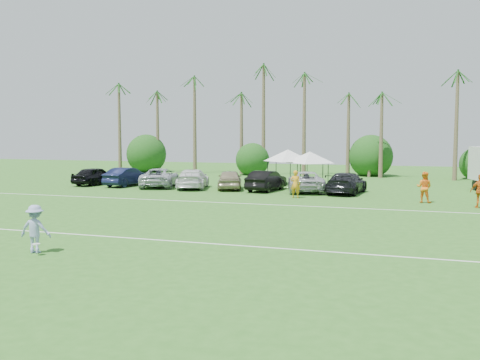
% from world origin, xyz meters
% --- Properties ---
extents(ground, '(120.00, 120.00, 0.00)m').
position_xyz_m(ground, '(0.00, 0.00, 0.00)').
color(ground, '#2B621D').
rests_on(ground, ground).
extents(field_lines, '(80.00, 12.10, 0.01)m').
position_xyz_m(field_lines, '(0.00, 8.00, 0.01)').
color(field_lines, white).
rests_on(field_lines, ground).
extents(palm_tree_0, '(2.40, 2.40, 8.90)m').
position_xyz_m(palm_tree_0, '(-22.00, 38.00, 7.48)').
color(palm_tree_0, brown).
rests_on(palm_tree_0, ground).
extents(palm_tree_1, '(2.40, 2.40, 9.90)m').
position_xyz_m(palm_tree_1, '(-17.00, 38.00, 8.35)').
color(palm_tree_1, brown).
rests_on(palm_tree_1, ground).
extents(palm_tree_2, '(2.40, 2.40, 10.90)m').
position_xyz_m(palm_tree_2, '(-12.00, 38.00, 9.21)').
color(palm_tree_2, brown).
rests_on(palm_tree_2, ground).
extents(palm_tree_3, '(2.40, 2.40, 11.90)m').
position_xyz_m(palm_tree_3, '(-8.00, 38.00, 10.06)').
color(palm_tree_3, brown).
rests_on(palm_tree_3, ground).
extents(palm_tree_4, '(2.40, 2.40, 8.90)m').
position_xyz_m(palm_tree_4, '(-4.00, 38.00, 7.48)').
color(palm_tree_4, brown).
rests_on(palm_tree_4, ground).
extents(palm_tree_5, '(2.40, 2.40, 9.90)m').
position_xyz_m(palm_tree_5, '(0.00, 38.00, 8.35)').
color(palm_tree_5, brown).
rests_on(palm_tree_5, ground).
extents(palm_tree_6, '(2.40, 2.40, 10.90)m').
position_xyz_m(palm_tree_6, '(4.00, 38.00, 9.21)').
color(palm_tree_6, brown).
rests_on(palm_tree_6, ground).
extents(palm_tree_7, '(2.40, 2.40, 11.90)m').
position_xyz_m(palm_tree_7, '(8.00, 38.00, 10.06)').
color(palm_tree_7, brown).
rests_on(palm_tree_7, ground).
extents(palm_tree_8, '(2.40, 2.40, 8.90)m').
position_xyz_m(palm_tree_8, '(13.00, 38.00, 7.48)').
color(palm_tree_8, brown).
rests_on(palm_tree_8, ground).
extents(bush_tree_0, '(4.00, 4.00, 4.00)m').
position_xyz_m(bush_tree_0, '(-19.00, 39.00, 1.80)').
color(bush_tree_0, brown).
rests_on(bush_tree_0, ground).
extents(bush_tree_1, '(4.00, 4.00, 4.00)m').
position_xyz_m(bush_tree_1, '(-6.00, 39.00, 1.80)').
color(bush_tree_1, brown).
rests_on(bush_tree_1, ground).
extents(bush_tree_2, '(4.00, 4.00, 4.00)m').
position_xyz_m(bush_tree_2, '(6.00, 39.00, 1.80)').
color(bush_tree_2, brown).
rests_on(bush_tree_2, ground).
extents(bush_tree_3, '(4.00, 4.00, 4.00)m').
position_xyz_m(bush_tree_3, '(16.00, 39.00, 1.80)').
color(bush_tree_3, brown).
rests_on(bush_tree_3, ground).
extents(sideline_player_a, '(0.68, 0.45, 1.86)m').
position_xyz_m(sideline_player_a, '(2.94, 17.96, 0.93)').
color(sideline_player_a, orange).
rests_on(sideline_player_a, ground).
extents(sideline_player_b, '(1.10, 0.95, 1.93)m').
position_xyz_m(sideline_player_b, '(11.08, 17.99, 0.97)').
color(sideline_player_b, orange).
rests_on(sideline_player_b, ground).
extents(canopy_tent_left, '(4.30, 4.30, 3.48)m').
position_xyz_m(canopy_tent_left, '(0.14, 27.46, 2.98)').
color(canopy_tent_left, black).
rests_on(canopy_tent_left, ground).
extents(canopy_tent_right, '(4.10, 4.10, 3.32)m').
position_xyz_m(canopy_tent_right, '(2.16, 26.75, 2.85)').
color(canopy_tent_right, black).
rests_on(canopy_tent_right, ground).
extents(frisbee_player, '(1.21, 0.90, 1.72)m').
position_xyz_m(frisbee_player, '(-2.12, -1.46, 0.86)').
color(frisbee_player, '#8E9BCA').
rests_on(frisbee_player, ground).
extents(parked_car_0, '(2.43, 4.70, 1.53)m').
position_xyz_m(parked_car_0, '(-15.16, 21.86, 0.76)').
color(parked_car_0, black).
rests_on(parked_car_0, ground).
extents(parked_car_1, '(2.01, 4.76, 1.53)m').
position_xyz_m(parked_car_1, '(-12.17, 21.88, 0.76)').
color(parked_car_1, '#101634').
rests_on(parked_car_1, ground).
extents(parked_car_2, '(4.01, 5.99, 1.53)m').
position_xyz_m(parked_car_2, '(-9.17, 21.92, 0.76)').
color(parked_car_2, '#A5ABB3').
rests_on(parked_car_2, ground).
extents(parked_car_3, '(3.48, 5.65, 1.53)m').
position_xyz_m(parked_car_3, '(-6.17, 21.71, 0.76)').
color(parked_car_3, white).
rests_on(parked_car_3, ground).
extents(parked_car_4, '(3.11, 4.82, 1.53)m').
position_xyz_m(parked_car_4, '(-3.17, 22.00, 0.76)').
color(parked_car_4, '#9C9070').
rests_on(parked_car_4, ground).
extents(parked_car_5, '(2.14, 4.79, 1.53)m').
position_xyz_m(parked_car_5, '(-0.17, 21.83, 0.76)').
color(parked_car_5, black).
rests_on(parked_car_5, ground).
extents(parked_car_6, '(3.84, 5.96, 1.53)m').
position_xyz_m(parked_car_6, '(2.83, 21.99, 0.76)').
color(parked_car_6, '#B0B3B8').
rests_on(parked_car_6, ground).
extents(parked_car_7, '(2.66, 5.45, 1.53)m').
position_xyz_m(parked_car_7, '(5.83, 21.80, 0.76)').
color(parked_car_7, black).
rests_on(parked_car_7, ground).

